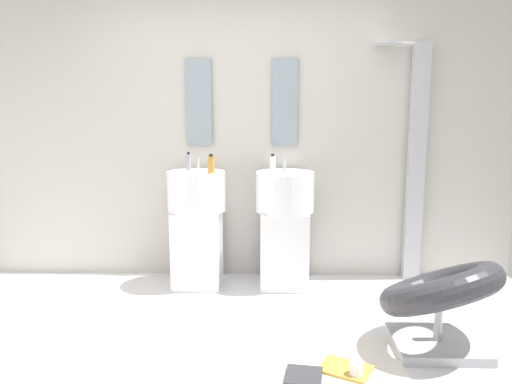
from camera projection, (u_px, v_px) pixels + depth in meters
The scene contains 15 objects.
ground_plane at pixel (229, 365), 3.09m from camera, with size 4.80×3.60×0.04m, color silver.
rear_partition at pixel (242, 131), 4.48m from camera, with size 4.80×0.10×2.60m, color beige.
pedestal_sink_left at pixel (197, 224), 4.30m from camera, with size 0.48×0.48×1.08m.
pedestal_sink_right at pixel (284, 225), 4.28m from camera, with size 0.48×0.48×1.08m.
vanity_mirror_left at pixel (199, 103), 4.38m from camera, with size 0.22×0.03×0.73m, color #8C9EA8.
vanity_mirror_right at pixel (285, 103), 4.36m from camera, with size 0.22×0.03×0.73m, color #8C9EA8.
shower_column at pixel (415, 158), 4.36m from camera, with size 0.49×0.24×2.05m.
lounge_chair at pixel (440, 296), 3.20m from camera, with size 1.10×1.10×0.65m.
area_rug at pixel (323, 369), 2.98m from camera, with size 0.96×0.88×0.01m, color white.
magazine_charcoal at pixel (304, 377), 2.87m from camera, with size 0.21×0.21×0.03m, color #38383D.
magazine_ochre at pixel (345, 369), 2.97m from camera, with size 0.29×0.21×0.02m, color gold.
coffee_mug at pixel (356, 370), 2.89m from camera, with size 0.08×0.08×0.09m, color white.
soap_bottle_grey at pixel (189, 162), 4.30m from camera, with size 0.04×0.04×0.15m.
soap_bottle_clear at pixel (273, 163), 4.30m from camera, with size 0.05×0.05×0.14m.
soap_bottle_amber at pixel (211, 164), 4.12m from camera, with size 0.06×0.06×0.16m.
Camera 1 is at (0.24, -2.85, 1.55)m, focal length 35.68 mm.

